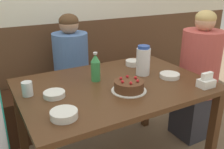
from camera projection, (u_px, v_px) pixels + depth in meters
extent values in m
cube|color=brown|center=(67.00, 70.00, 2.71)|extent=(4.80, 0.04, 1.04)
cube|color=#381E11|center=(75.00, 103.00, 2.64)|extent=(2.59, 0.38, 0.44)
cube|color=#4C2D19|center=(114.00, 86.00, 1.78)|extent=(1.32, 0.92, 0.03)
cube|color=#4C2D19|center=(213.00, 135.00, 1.86)|extent=(0.06, 0.06, 0.72)
cube|color=#4C2D19|center=(21.00, 126.00, 1.97)|extent=(0.06, 0.06, 0.72)
cube|color=#4C2D19|center=(146.00, 94.00, 2.53)|extent=(0.06, 0.06, 0.72)
cylinder|color=white|center=(129.00, 90.00, 1.65)|extent=(0.23, 0.23, 0.01)
cylinder|color=#56331E|center=(129.00, 86.00, 1.64)|extent=(0.20, 0.20, 0.06)
sphere|color=red|center=(136.00, 78.00, 1.66)|extent=(0.02, 0.02, 0.02)
sphere|color=red|center=(127.00, 76.00, 1.68)|extent=(0.02, 0.02, 0.02)
sphere|color=red|center=(121.00, 78.00, 1.65)|extent=(0.02, 0.02, 0.02)
sphere|color=red|center=(122.00, 82.00, 1.59)|extent=(0.02, 0.02, 0.02)
sphere|color=red|center=(131.00, 83.00, 1.57)|extent=(0.02, 0.02, 0.02)
sphere|color=red|center=(138.00, 81.00, 1.61)|extent=(0.02, 0.02, 0.02)
cylinder|color=white|center=(143.00, 62.00, 1.91)|extent=(0.11, 0.11, 0.21)
cylinder|color=#28479E|center=(144.00, 47.00, 1.87)|extent=(0.09, 0.09, 0.02)
cylinder|color=#388E4C|center=(96.00, 71.00, 1.80)|extent=(0.07, 0.07, 0.14)
cone|color=#388E4C|center=(95.00, 58.00, 1.76)|extent=(0.07, 0.07, 0.06)
cylinder|color=silver|center=(95.00, 53.00, 1.75)|extent=(0.03, 0.03, 0.01)
cube|color=white|center=(206.00, 83.00, 1.71)|extent=(0.11, 0.08, 0.05)
cube|color=white|center=(207.00, 76.00, 1.69)|extent=(0.09, 0.03, 0.05)
cylinder|color=white|center=(133.00, 63.00, 2.14)|extent=(0.13, 0.13, 0.04)
cylinder|color=white|center=(170.00, 76.00, 1.87)|extent=(0.15, 0.15, 0.03)
cylinder|color=white|center=(54.00, 94.00, 1.57)|extent=(0.14, 0.14, 0.03)
cylinder|color=white|center=(64.00, 114.00, 1.33)|extent=(0.15, 0.15, 0.04)
cylinder|color=silver|center=(27.00, 89.00, 1.57)|extent=(0.07, 0.07, 0.09)
cube|color=#33333D|center=(74.00, 108.00, 2.52)|extent=(0.30, 0.34, 0.45)
cylinder|color=#4C70AD|center=(71.00, 62.00, 2.35)|extent=(0.33, 0.33, 0.54)
sphere|color=#A87A5B|center=(69.00, 24.00, 2.22)|extent=(0.17, 0.17, 0.17)
ellipsoid|color=#4C331E|center=(69.00, 21.00, 2.21)|extent=(0.18, 0.18, 0.13)
cube|color=#33333D|center=(193.00, 113.00, 2.43)|extent=(0.34, 0.30, 0.45)
cylinder|color=#BC4C47|center=(200.00, 63.00, 2.24)|extent=(0.35, 0.35, 0.59)
sphere|color=tan|center=(205.00, 21.00, 2.11)|extent=(0.17, 0.17, 0.17)
ellipsoid|color=tan|center=(206.00, 18.00, 2.10)|extent=(0.17, 0.17, 0.13)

